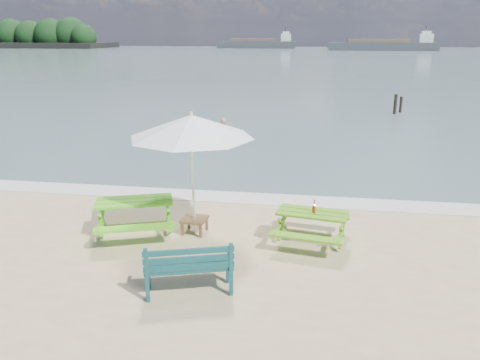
% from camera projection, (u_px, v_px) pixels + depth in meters
% --- Properties ---
extents(sea, '(300.00, 300.00, 0.00)m').
position_uv_depth(sea, '(307.00, 57.00, 88.19)').
color(sea, slate).
rests_on(sea, ground).
extents(foam_strip, '(22.00, 0.90, 0.01)m').
position_uv_depth(foam_strip, '(246.00, 198.00, 12.38)').
color(foam_strip, silver).
rests_on(foam_strip, ground).
extents(picnic_table_left, '(2.12, 2.22, 0.77)m').
position_uv_depth(picnic_table_left, '(135.00, 217.00, 10.08)').
color(picnic_table_left, '#54B71B').
rests_on(picnic_table_left, ground).
extents(picnic_table_right, '(1.65, 1.79, 0.68)m').
position_uv_depth(picnic_table_right, '(312.00, 228.00, 9.65)').
color(picnic_table_right, '#5A9817').
rests_on(picnic_table_right, ground).
extents(park_bench, '(1.53, 0.90, 0.90)m').
position_uv_depth(park_bench, '(189.00, 277.00, 7.80)').
color(park_bench, '#0F3C41').
rests_on(park_bench, ground).
extents(side_table, '(0.57, 0.57, 0.34)m').
position_uv_depth(side_table, '(195.00, 225.00, 10.17)').
color(side_table, brown).
rests_on(side_table, ground).
extents(patio_umbrella, '(2.85, 2.85, 2.59)m').
position_uv_depth(patio_umbrella, '(191.00, 126.00, 9.52)').
color(patio_umbrella, silver).
rests_on(patio_umbrella, ground).
extents(beer_bottle, '(0.07, 0.07, 0.26)m').
position_uv_depth(beer_bottle, '(314.00, 208.00, 9.50)').
color(beer_bottle, '#994616').
rests_on(beer_bottle, picnic_table_right).
extents(swimmer, '(0.69, 0.56, 1.62)m').
position_uv_depth(swimmer, '(223.00, 134.00, 22.70)').
color(swimmer, tan).
rests_on(swimmer, ground).
extents(mooring_pilings, '(0.57, 0.77, 1.26)m').
position_uv_depth(mooring_pilings, '(397.00, 106.00, 25.58)').
color(mooring_pilings, black).
rests_on(mooring_pilings, ground).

